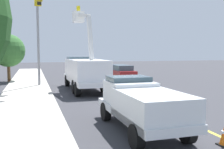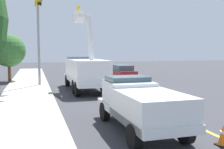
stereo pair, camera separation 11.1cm
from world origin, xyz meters
name	(u,v)px [view 1 (the left image)]	position (x,y,z in m)	size (l,w,h in m)	color
ground	(125,93)	(0.00, 0.00, 0.00)	(120.00, 120.00, 0.00)	#38383D
sidewalk_far_side	(26,98)	(0.09, 7.11, 0.06)	(60.00, 3.60, 0.12)	#B2ADA3
lane_centre_stripe	(125,93)	(0.00, 0.00, 0.00)	(50.00, 0.16, 0.01)	yellow
utility_bucket_truck	(85,70)	(2.77, 2.51, 1.62)	(8.23, 2.67, 6.99)	white
service_pickup_truck	(141,103)	(-8.86, 2.65, 1.12)	(5.63, 2.25, 2.06)	silver
passing_minivan	(121,71)	(8.65, -2.78, 0.97)	(4.82, 2.00, 1.69)	maroon
traffic_cone_leading	(224,135)	(-11.24, 0.65, 0.37)	(0.40, 0.40, 0.75)	black
traffic_cone_mid_front	(97,80)	(5.99, 0.64, 0.41)	(0.40, 0.40, 0.84)	black
traffic_signal_mast	(38,19)	(4.86, 6.04, 5.87)	(5.52, 0.59, 8.71)	gray
street_tree_right	(8,51)	(10.98, 8.93, 3.26)	(3.43, 3.43, 4.99)	brown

